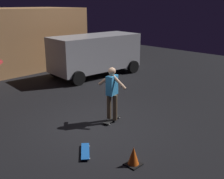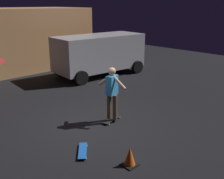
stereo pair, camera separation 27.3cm
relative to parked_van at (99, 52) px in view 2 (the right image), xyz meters
The scene contains 7 objects.
ground_plane 6.22m from the parked_van, 132.58° to the right, with size 28.00×28.00×0.00m, color black.
low_building 5.38m from the parked_van, 123.82° to the left, with size 9.02×4.12×3.30m.
parked_van is the anchor object (origin of this frame).
skateboard_ridden 5.98m from the parked_van, 127.32° to the right, with size 0.80×0.36×0.07m.
skateboard_spare 7.83m from the parked_van, 134.24° to the right, with size 0.66×0.73×0.07m.
skater 5.88m from the parked_van, 127.32° to the right, with size 0.42×0.98×1.67m.
traffic_cone 8.41m from the parked_van, 126.37° to the right, with size 0.34×0.34×0.46m.
Camera 2 is at (-4.84, -5.87, 3.58)m, focal length 43.39 mm.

